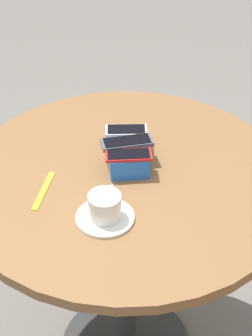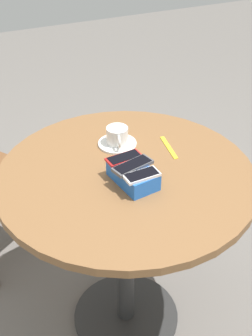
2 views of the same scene
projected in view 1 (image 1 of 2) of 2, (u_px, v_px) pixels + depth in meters
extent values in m
cylinder|color=#2D2D2D|center=(126.00, 273.00, 1.77)|extent=(0.07, 0.07, 0.74)
cylinder|color=brown|center=(126.00, 178.00, 1.54)|extent=(0.91, 0.91, 0.03)
cube|color=blue|center=(128.00, 152.00, 1.56)|extent=(0.19, 0.13, 0.06)
cube|color=white|center=(108.00, 157.00, 1.56)|extent=(0.10, 0.02, 0.03)
cube|color=silver|center=(126.00, 131.00, 1.58)|extent=(0.06, 0.12, 0.01)
cube|color=black|center=(126.00, 129.00, 1.58)|extent=(0.06, 0.11, 0.00)
cube|color=#515156|center=(127.00, 143.00, 1.54)|extent=(0.09, 0.15, 0.01)
cube|color=black|center=(127.00, 140.00, 1.53)|extent=(0.08, 0.14, 0.00)
cube|color=red|center=(129.00, 155.00, 1.49)|extent=(0.07, 0.13, 0.01)
cube|color=black|center=(129.00, 153.00, 1.49)|extent=(0.06, 0.12, 0.00)
cylinder|color=white|center=(105.00, 217.00, 1.38)|extent=(0.15, 0.15, 0.01)
cylinder|color=white|center=(105.00, 206.00, 1.36)|extent=(0.08, 0.08, 0.07)
cylinder|color=brown|center=(104.00, 198.00, 1.35)|extent=(0.07, 0.07, 0.00)
torus|color=white|center=(111.00, 195.00, 1.40)|extent=(0.05, 0.02, 0.05)
cube|color=yellow|center=(44.00, 191.00, 1.47)|extent=(0.16, 0.04, 0.00)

